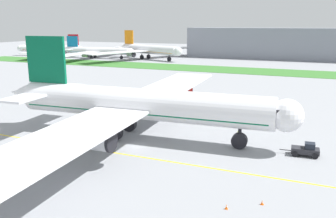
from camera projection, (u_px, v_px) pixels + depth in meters
The scene contains 13 objects.
ground_plane at pixel (134, 147), 61.84m from camera, with size 600.00×600.00×0.00m, color gray.
apron_taxi_line at pixel (124, 154), 58.56m from camera, with size 280.00×0.36×0.01m, color yellow.
grass_median_strip at pixel (252, 71), 160.34m from camera, with size 320.00×24.00×0.10m, color #38722D.
airliner_foreground at pixel (136, 104), 66.08m from camera, with size 57.59×91.87×18.29m.
pushback_tug at pixel (306, 150), 57.67m from camera, with size 6.12×2.65×2.19m.
ground_crew_marshaller_front at pixel (239, 134), 65.89m from camera, with size 0.61×0.27×1.75m.
traffic_cone_near_nose at pixel (226, 207), 41.22m from camera, with size 0.36×0.36×0.58m.
traffic_cone_port_wing at pixel (262, 202), 42.25m from camera, with size 0.36×0.36×0.58m.
service_truck_baggage_loader at pixel (183, 92), 102.53m from camera, with size 5.99×3.90×3.02m.
parked_airliner_far_left at pixel (51, 49), 234.61m from camera, with size 44.12×71.97×13.76m.
parked_airliner_far_centre at pixel (96, 51), 218.09m from camera, with size 48.67×79.30×13.06m.
parked_airliner_far_right at pixel (148, 50), 211.87m from camera, with size 49.42×80.35×16.55m.
terminal_building at pixel (305, 44), 207.07m from camera, with size 137.29×20.00×18.00m, color gray.
Camera 1 is at (28.28, -51.70, 20.69)m, focal length 38.66 mm.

